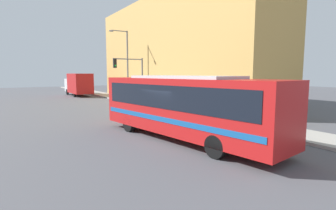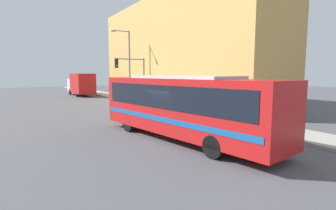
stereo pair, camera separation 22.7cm
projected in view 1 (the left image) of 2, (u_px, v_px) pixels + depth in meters
ground_plane at (172, 138)px, 13.54m from camera, size 120.00×120.00×0.00m
sidewalk at (125, 99)px, 33.41m from camera, size 2.73×70.00×0.16m
building_facade at (172, 51)px, 31.34m from camera, size 6.00×29.22×12.01m
city_bus at (183, 103)px, 12.99m from camera, size 3.97×10.98×3.20m
delivery_truck at (78, 84)px, 39.06m from camera, size 2.42×8.07×3.30m
fire_hydrant at (196, 111)px, 19.90m from camera, size 0.26×0.35×0.70m
traffic_light_pole at (132, 72)px, 26.77m from camera, size 3.28×0.35×4.74m
parking_meter at (159, 97)px, 24.55m from camera, size 0.14×0.14×1.39m
street_lamp at (126, 60)px, 30.47m from camera, size 2.27×0.28×8.05m
pedestrian_near_corner at (196, 103)px, 20.44m from camera, size 0.34×0.34×1.66m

